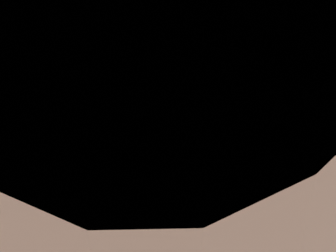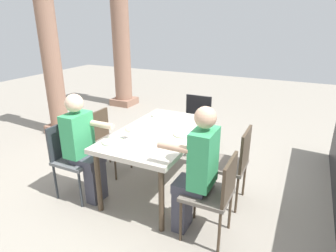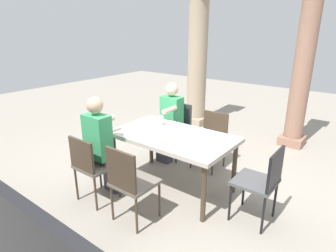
{
  "view_description": "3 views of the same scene",
  "coord_description": "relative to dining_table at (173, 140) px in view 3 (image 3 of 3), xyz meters",
  "views": [
    {
      "loc": [
        0.94,
        2.83,
        2.29
      ],
      "look_at": [
        0.03,
        -0.07,
        0.82
      ],
      "focal_mm": 38.96,
      "sensor_mm": 36.0,
      "label": 1
    },
    {
      "loc": [
        -2.87,
        -1.51,
        2.04
      ],
      "look_at": [
        0.09,
        -0.06,
        0.82
      ],
      "focal_mm": 30.98,
      "sensor_mm": 36.0,
      "label": 2
    },
    {
      "loc": [
        2.08,
        -2.79,
        2.1
      ],
      "look_at": [
        -0.02,
        -0.08,
        0.91
      ],
      "focal_mm": 30.45,
      "sensor_mm": 36.0,
      "label": 3
    }
  ],
  "objects": [
    {
      "name": "patio_railing",
      "position": [
        0.0,
        -2.04,
        -0.25
      ],
      "size": [
        4.01,
        0.1,
        0.9
      ],
      "primitive_type": "cube",
      "color": "black",
      "rests_on": "ground"
    },
    {
      "name": "diner_man_white",
      "position": [
        -0.58,
        -0.69,
        0.01
      ],
      "size": [
        0.35,
        0.49,
        1.33
      ],
      "color": "#3F3F4C",
      "rests_on": "ground"
    },
    {
      "name": "plate_1",
      "position": [
        -0.0,
        -0.3,
        0.08
      ],
      "size": [
        0.22,
        0.22,
        0.02
      ],
      "color": "silver",
      "rests_on": "dining_table"
    },
    {
      "name": "diner_woman_green",
      "position": [
        -0.58,
        0.68,
        -0.02
      ],
      "size": [
        0.35,
        0.49,
        1.28
      ],
      "color": "#3F3F4C",
      "rests_on": "ground"
    },
    {
      "name": "plate_2",
      "position": [
        0.52,
        0.28,
        0.08
      ],
      "size": [
        0.23,
        0.23,
        0.02
      ],
      "color": "white",
      "rests_on": "dining_table"
    },
    {
      "name": "ground_plane",
      "position": [
        0.0,
        0.0,
        -0.7
      ],
      "size": [
        16.0,
        16.0,
        0.0
      ],
      "primitive_type": "plane",
      "color": "gray"
    },
    {
      "name": "chair_mid_north",
      "position": [
        0.09,
        0.89,
        -0.2
      ],
      "size": [
        0.44,
        0.44,
        0.86
      ],
      "color": "#6A6158",
      "rests_on": "ground"
    },
    {
      "name": "plate_0",
      "position": [
        -0.53,
        0.3,
        0.08
      ],
      "size": [
        0.24,
        0.24,
        0.02
      ],
      "color": "white",
      "rests_on": "dining_table"
    },
    {
      "name": "wine_glass_0",
      "position": [
        -0.36,
        0.2,
        0.18
      ],
      "size": [
        0.08,
        0.08,
        0.15
      ],
      "color": "white",
      "rests_on": "dining_table"
    },
    {
      "name": "stone_column_centre",
      "position": [
        0.88,
        2.6,
        0.74
      ],
      "size": [
        0.42,
        0.42,
        2.93
      ],
      "color": "#936B56",
      "rests_on": "ground"
    },
    {
      "name": "spoon_0",
      "position": [
        -0.38,
        0.3,
        0.07
      ],
      "size": [
        0.03,
        0.17,
        0.01
      ],
      "primitive_type": "cube",
      "rotation": [
        0.0,
        0.0,
        0.08
      ],
      "color": "silver",
      "rests_on": "dining_table"
    },
    {
      "name": "chair_head_east",
      "position": [
        1.22,
        0.0,
        -0.17
      ],
      "size": [
        0.44,
        0.44,
        0.9
      ],
      "color": "#4F4F50",
      "rests_on": "ground"
    },
    {
      "name": "chair_west_south",
      "position": [
        -0.58,
        -0.88,
        -0.18
      ],
      "size": [
        0.44,
        0.44,
        0.88
      ],
      "color": "#6A6158",
      "rests_on": "ground"
    },
    {
      "name": "dining_table",
      "position": [
        0.0,
        0.0,
        0.0
      ],
      "size": [
        1.61,
        0.94,
        0.77
      ],
      "color": "beige",
      "rests_on": "ground"
    },
    {
      "name": "chair_mid_south",
      "position": [
        0.09,
        -0.89,
        -0.17
      ],
      "size": [
        0.44,
        0.44,
        0.92
      ],
      "color": "#6A6158",
      "rests_on": "ground"
    },
    {
      "name": "spoon_2",
      "position": [
        0.67,
        0.28,
        0.07
      ],
      "size": [
        0.02,
        0.17,
        0.01
      ],
      "primitive_type": "cube",
      "rotation": [
        0.0,
        0.0,
        0.0
      ],
      "color": "silver",
      "rests_on": "dining_table"
    },
    {
      "name": "spoon_1",
      "position": [
        0.15,
        -0.3,
        0.07
      ],
      "size": [
        0.02,
        0.17,
        0.01
      ],
      "primitive_type": "cube",
      "rotation": [
        0.0,
        0.0,
        0.0
      ],
      "color": "silver",
      "rests_on": "dining_table"
    },
    {
      "name": "chair_west_north",
      "position": [
        -0.58,
        0.89,
        -0.17
      ],
      "size": [
        0.44,
        0.44,
        0.9
      ],
      "color": "#5B5E61",
      "rests_on": "ground"
    },
    {
      "name": "fork_1",
      "position": [
        -0.15,
        -0.3,
        0.07
      ],
      "size": [
        0.03,
        0.17,
        0.01
      ],
      "primitive_type": "cube",
      "rotation": [
        0.0,
        0.0,
        0.08
      ],
      "color": "silver",
      "rests_on": "dining_table"
    },
    {
      "name": "stone_column_near",
      "position": [
        -1.28,
        2.6,
        0.71
      ],
      "size": [
        0.54,
        0.54,
        2.88
      ],
      "color": "tan",
      "rests_on": "ground"
    },
    {
      "name": "fork_0",
      "position": [
        -0.68,
        0.3,
        0.07
      ],
      "size": [
        0.03,
        0.17,
        0.01
      ],
      "primitive_type": "cube",
      "rotation": [
        0.0,
        0.0,
        -0.06
      ],
      "color": "silver",
      "rests_on": "dining_table"
    },
    {
      "name": "fork_2",
      "position": [
        0.37,
        0.28,
        0.07
      ],
      "size": [
        0.03,
        0.17,
        0.01
      ],
      "primitive_type": "cube",
      "rotation": [
        0.0,
        0.0,
        0.1
      ],
      "color": "silver",
      "rests_on": "dining_table"
    }
  ]
}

